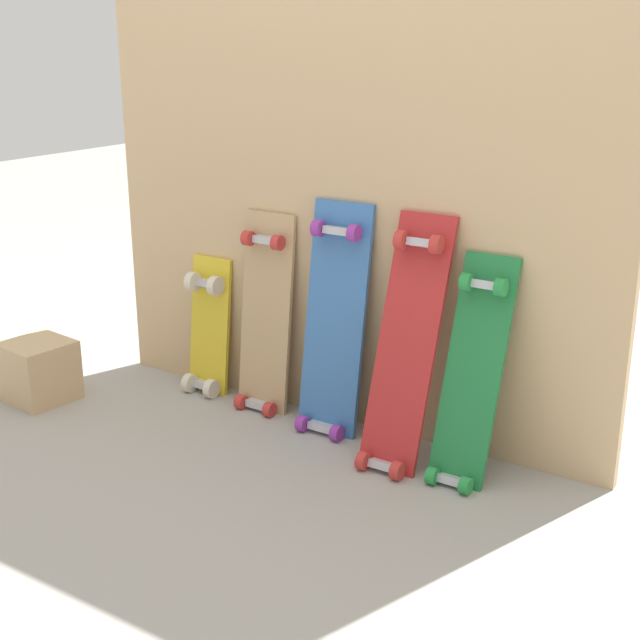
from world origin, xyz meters
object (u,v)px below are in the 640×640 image
skateboard_blue (334,330)px  skateboard_green (471,383)px  skateboard_natural (265,323)px  skateboard_yellow (208,334)px  skateboard_red (405,355)px  wooden_crate (39,371)px

skateboard_blue → skateboard_green: 0.51m
skateboard_blue → skateboard_natural: bearing=176.3°
skateboard_yellow → skateboard_blue: 0.56m
skateboard_yellow → skateboard_red: 0.85m
skateboard_natural → wooden_crate: (-0.71, -0.39, -0.20)m
skateboard_blue → skateboard_red: (0.29, -0.07, -0.00)m
skateboard_blue → skateboard_red: bearing=-13.3°
skateboard_yellow → skateboard_green: skateboard_green is taller
wooden_crate → skateboard_blue: bearing=20.3°
skateboard_yellow → skateboard_natural: (0.26, -0.00, 0.09)m
skateboard_yellow → skateboard_natural: skateboard_natural is taller
wooden_crate → skateboard_yellow: bearing=40.8°
skateboard_yellow → skateboard_natural: bearing=-0.6°
skateboard_red → wooden_crate: skateboard_red is taller
skateboard_green → skateboard_natural: bearing=174.8°
skateboard_yellow → skateboard_natural: 0.27m
skateboard_natural → skateboard_red: 0.59m
skateboard_natural → wooden_crate: skateboard_natural is taller
skateboard_yellow → skateboard_blue: size_ratio=0.68×
skateboard_yellow → skateboard_red: (0.84, -0.09, 0.12)m
wooden_crate → skateboard_natural: bearing=28.6°
skateboard_natural → skateboard_blue: bearing=-3.7°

